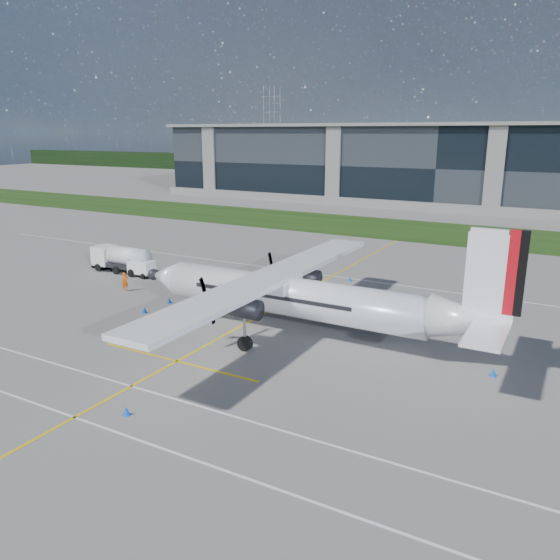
{
  "coord_description": "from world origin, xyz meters",
  "views": [
    {
      "loc": [
        24.09,
        -30.52,
        13.9
      ],
      "look_at": [
        5.25,
        3.26,
        3.39
      ],
      "focal_mm": 35.0,
      "sensor_mm": 36.0,
      "label": 1
    }
  ],
  "objects_px": {
    "baggage_tug": "(142,268)",
    "safety_cone_portwing": "(126,411)",
    "safety_cone_stbdwing": "(350,278)",
    "safety_cone_nose_port": "(144,310)",
    "safety_cone_tail": "(493,372)",
    "ground_crew_person": "(125,280)",
    "turboprop_aircraft": "(304,276)",
    "pylon_west": "(272,129)",
    "fuel_tanker_truck": "(118,259)",
    "safety_cone_nose_stbd": "(169,300)"
  },
  "relations": [
    {
      "from": "safety_cone_nose_stbd",
      "to": "safety_cone_stbdwing",
      "type": "relative_size",
      "value": 1.0
    },
    {
      "from": "pylon_west",
      "to": "turboprop_aircraft",
      "type": "xyz_separation_m",
      "value": [
        87.85,
        -147.99,
        -10.67
      ]
    },
    {
      "from": "baggage_tug",
      "to": "safety_cone_portwing",
      "type": "relative_size",
      "value": 5.44
    },
    {
      "from": "safety_cone_stbdwing",
      "to": "safety_cone_nose_port",
      "type": "relative_size",
      "value": 1.0
    },
    {
      "from": "turboprop_aircraft",
      "to": "baggage_tug",
      "type": "bearing_deg",
      "value": 162.64
    },
    {
      "from": "safety_cone_tail",
      "to": "pylon_west",
      "type": "bearing_deg",
      "value": 124.12
    },
    {
      "from": "ground_crew_person",
      "to": "safety_cone_portwing",
      "type": "distance_m",
      "value": 23.37
    },
    {
      "from": "fuel_tanker_truck",
      "to": "ground_crew_person",
      "type": "bearing_deg",
      "value": -40.64
    },
    {
      "from": "fuel_tanker_truck",
      "to": "safety_cone_stbdwing",
      "type": "bearing_deg",
      "value": 19.97
    },
    {
      "from": "safety_cone_portwing",
      "to": "safety_cone_nose_port",
      "type": "bearing_deg",
      "value": 129.56
    },
    {
      "from": "fuel_tanker_truck",
      "to": "ground_crew_person",
      "type": "height_order",
      "value": "fuel_tanker_truck"
    },
    {
      "from": "safety_cone_nose_port",
      "to": "turboprop_aircraft",
      "type": "bearing_deg",
      "value": 7.61
    },
    {
      "from": "safety_cone_nose_port",
      "to": "safety_cone_portwing",
      "type": "relative_size",
      "value": 1.0
    },
    {
      "from": "turboprop_aircraft",
      "to": "safety_cone_tail",
      "type": "xyz_separation_m",
      "value": [
        12.83,
        -0.61,
        -4.08
      ]
    },
    {
      "from": "safety_cone_tail",
      "to": "safety_cone_portwing",
      "type": "distance_m",
      "value": 20.88
    },
    {
      "from": "ground_crew_person",
      "to": "safety_cone_nose_stbd",
      "type": "xyz_separation_m",
      "value": [
        5.85,
        -0.91,
        -0.73
      ]
    },
    {
      "from": "safety_cone_tail",
      "to": "safety_cone_portwing",
      "type": "relative_size",
      "value": 1.0
    },
    {
      "from": "safety_cone_portwing",
      "to": "fuel_tanker_truck",
      "type": "bearing_deg",
      "value": 135.73
    },
    {
      "from": "ground_crew_person",
      "to": "pylon_west",
      "type": "bearing_deg",
      "value": 38.22
    },
    {
      "from": "pylon_west",
      "to": "safety_cone_portwing",
      "type": "distance_m",
      "value": 184.07
    },
    {
      "from": "baggage_tug",
      "to": "safety_cone_portwing",
      "type": "distance_m",
      "value": 28.3
    },
    {
      "from": "fuel_tanker_truck",
      "to": "baggage_tug",
      "type": "relative_size",
      "value": 2.61
    },
    {
      "from": "safety_cone_tail",
      "to": "safety_cone_portwing",
      "type": "xyz_separation_m",
      "value": [
        -15.55,
        -13.94,
        0.0
      ]
    },
    {
      "from": "fuel_tanker_truck",
      "to": "safety_cone_tail",
      "type": "bearing_deg",
      "value": -11.52
    },
    {
      "from": "pylon_west",
      "to": "safety_cone_stbdwing",
      "type": "xyz_separation_m",
      "value": [
        85.22,
        -132.81,
        -14.75
      ]
    },
    {
      "from": "turboprop_aircraft",
      "to": "safety_cone_nose_port",
      "type": "relative_size",
      "value": 57.79
    },
    {
      "from": "fuel_tanker_truck",
      "to": "baggage_tug",
      "type": "bearing_deg",
      "value": -6.35
    },
    {
      "from": "safety_cone_stbdwing",
      "to": "safety_cone_portwing",
      "type": "xyz_separation_m",
      "value": [
        -0.09,
        -29.73,
        0.0
      ]
    },
    {
      "from": "turboprop_aircraft",
      "to": "baggage_tug",
      "type": "height_order",
      "value": "turboprop_aircraft"
    },
    {
      "from": "pylon_west",
      "to": "ground_crew_person",
      "type": "xyz_separation_m",
      "value": [
        68.74,
        -145.89,
        -14.02
      ]
    },
    {
      "from": "ground_crew_person",
      "to": "safety_cone_nose_port",
      "type": "bearing_deg",
      "value": -110.6
    },
    {
      "from": "safety_cone_portwing",
      "to": "turboprop_aircraft",
      "type": "bearing_deg",
      "value": 79.41
    },
    {
      "from": "safety_cone_tail",
      "to": "safety_cone_nose_port",
      "type": "height_order",
      "value": "same"
    },
    {
      "from": "safety_cone_tail",
      "to": "safety_cone_nose_port",
      "type": "relative_size",
      "value": 1.0
    },
    {
      "from": "turboprop_aircraft",
      "to": "fuel_tanker_truck",
      "type": "xyz_separation_m",
      "value": [
        -24.91,
        7.08,
        -3.0
      ]
    },
    {
      "from": "safety_cone_nose_stbd",
      "to": "fuel_tanker_truck",
      "type": "bearing_deg",
      "value": 153.18
    },
    {
      "from": "ground_crew_person",
      "to": "safety_cone_portwing",
      "type": "xyz_separation_m",
      "value": [
        16.39,
        -16.65,
        -0.73
      ]
    },
    {
      "from": "safety_cone_nose_stbd",
      "to": "safety_cone_portwing",
      "type": "height_order",
      "value": "same"
    },
    {
      "from": "safety_cone_nose_port",
      "to": "safety_cone_portwing",
      "type": "distance_m",
      "value": 16.57
    },
    {
      "from": "safety_cone_tail",
      "to": "baggage_tug",
      "type": "bearing_deg",
      "value": 167.96
    },
    {
      "from": "turboprop_aircraft",
      "to": "ground_crew_person",
      "type": "xyz_separation_m",
      "value": [
        -19.11,
        2.1,
        -3.35
      ]
    },
    {
      "from": "turboprop_aircraft",
      "to": "ground_crew_person",
      "type": "height_order",
      "value": "turboprop_aircraft"
    },
    {
      "from": "turboprop_aircraft",
      "to": "baggage_tug",
      "type": "distance_m",
      "value": 22.71
    },
    {
      "from": "ground_crew_person",
      "to": "turboprop_aircraft",
      "type": "bearing_deg",
      "value": -83.28
    },
    {
      "from": "turboprop_aircraft",
      "to": "fuel_tanker_truck",
      "type": "height_order",
      "value": "turboprop_aircraft"
    },
    {
      "from": "turboprop_aircraft",
      "to": "safety_cone_portwing",
      "type": "distance_m",
      "value": 15.36
    },
    {
      "from": "fuel_tanker_truck",
      "to": "ground_crew_person",
      "type": "relative_size",
      "value": 3.62
    },
    {
      "from": "safety_cone_nose_stbd",
      "to": "safety_cone_stbdwing",
      "type": "bearing_deg",
      "value": 52.78
    },
    {
      "from": "ground_crew_person",
      "to": "safety_cone_portwing",
      "type": "bearing_deg",
      "value": -122.46
    },
    {
      "from": "safety_cone_stbdwing",
      "to": "safety_cone_nose_port",
      "type": "height_order",
      "value": "same"
    }
  ]
}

